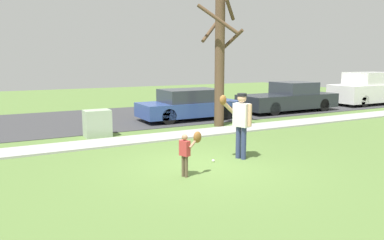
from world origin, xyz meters
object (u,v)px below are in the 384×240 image
at_px(baseball, 213,161).
at_px(utility_cabinet, 97,123).
at_px(person_child, 188,148).
at_px(parked_wagon_blue, 190,105).
at_px(parked_pickup_dark, 289,98).
at_px(street_tree_near, 220,58).
at_px(person_adult, 240,118).
at_px(parked_van_white, 369,89).

relative_size(baseball, utility_cabinet, 0.08).
bearing_deg(person_child, parked_wagon_blue, 43.05).
bearing_deg(parked_pickup_dark, parked_wagon_blue, -0.33).
relative_size(baseball, parked_pickup_dark, 0.01).
height_order(person_child, street_tree_near, street_tree_near).
height_order(person_adult, parked_wagon_blue, person_adult).
height_order(parked_wagon_blue, parked_pickup_dark, parked_pickup_dark).
height_order(parked_wagon_blue, parked_van_white, parked_van_white).
bearing_deg(parked_wagon_blue, utility_cabinet, 21.73).
bearing_deg(parked_pickup_dark, street_tree_near, 19.73).
distance_m(person_child, street_tree_near, 6.97).
bearing_deg(parked_wagon_blue, person_child, 61.88).
bearing_deg(street_tree_near, baseball, -123.95).
distance_m(person_adult, street_tree_near, 5.29).
height_order(parked_pickup_dark, parked_van_white, parked_van_white).
bearing_deg(parked_van_white, street_tree_near, 9.89).
height_order(person_child, parked_pickup_dark, parked_pickup_dark).
bearing_deg(person_adult, baseball, -22.23).
height_order(person_child, parked_van_white, parked_van_white).
distance_m(baseball, utility_cabinet, 5.01).
relative_size(person_adult, parked_wagon_blue, 0.39).
xyz_separation_m(street_tree_near, parked_van_white, (11.78, 2.05, -1.78)).
height_order(utility_cabinet, parked_van_white, parked_van_white).
xyz_separation_m(parked_wagon_blue, parked_van_white, (12.05, 0.07, 0.24)).
xyz_separation_m(person_adult, parked_van_white, (14.01, 6.58, -0.18)).
relative_size(parked_pickup_dark, parked_van_white, 1.04).
distance_m(utility_cabinet, parked_pickup_dark, 10.40).
bearing_deg(person_child, parked_pickup_dark, 18.06).
bearing_deg(baseball, person_child, -146.02).
bearing_deg(parked_pickup_dark, baseball, 37.25).
distance_m(utility_cabinet, parked_van_white, 16.69).
bearing_deg(utility_cabinet, person_adult, -61.30).
xyz_separation_m(parked_wagon_blue, parked_pickup_dark, (5.72, -0.03, 0.01)).
xyz_separation_m(person_child, parked_pickup_dark, (9.57, 7.18, 0.01)).
height_order(baseball, parked_pickup_dark, parked_pickup_dark).
bearing_deg(utility_cabinet, street_tree_near, -2.12).
relative_size(utility_cabinet, parked_pickup_dark, 0.18).
height_order(baseball, parked_wagon_blue, parked_wagon_blue).
xyz_separation_m(person_child, street_tree_near, (4.13, 5.23, 2.02)).
distance_m(baseball, parked_van_white, 16.19).
height_order(person_child, parked_wagon_blue, parked_wagon_blue).
xyz_separation_m(person_adult, parked_wagon_blue, (1.95, 6.51, -0.43)).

